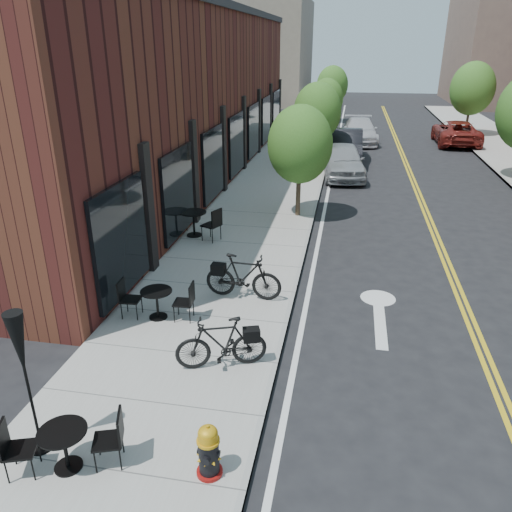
# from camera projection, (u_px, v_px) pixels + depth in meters

# --- Properties ---
(ground) EXTENTS (120.00, 120.00, 0.00)m
(ground) POSITION_uv_depth(u_px,v_px,m) (278.00, 368.00, 9.56)
(ground) COLOR black
(ground) RESTS_ON ground
(sidewalk_near) EXTENTS (4.00, 70.00, 0.12)m
(sidewalk_near) POSITION_uv_depth(u_px,v_px,m) (264.00, 206.00, 18.91)
(sidewalk_near) COLOR #9E9B93
(sidewalk_near) RESTS_ON ground
(building_near) EXTENTS (5.00, 28.00, 7.00)m
(building_near) POSITION_uv_depth(u_px,v_px,m) (179.00, 99.00, 21.94)
(building_near) COLOR #401614
(building_near) RESTS_ON ground
(bg_building_left) EXTENTS (8.00, 14.00, 10.00)m
(bg_building_left) POSITION_uv_depth(u_px,v_px,m) (269.00, 51.00, 52.34)
(bg_building_left) COLOR #726656
(bg_building_left) RESTS_ON ground
(bg_building_right) EXTENTS (10.00, 16.00, 12.00)m
(bg_building_right) POSITION_uv_depth(u_px,v_px,m) (510.00, 41.00, 49.71)
(bg_building_right) COLOR brown
(bg_building_right) RESTS_ON ground
(tree_near_a) EXTENTS (2.20, 2.20, 3.81)m
(tree_near_a) POSITION_uv_depth(u_px,v_px,m) (300.00, 145.00, 16.78)
(tree_near_a) COLOR #382B1E
(tree_near_a) RESTS_ON sidewalk_near
(tree_near_b) EXTENTS (2.30, 2.30, 3.98)m
(tree_near_b) POSITION_uv_depth(u_px,v_px,m) (317.00, 112.00, 23.97)
(tree_near_b) COLOR #382B1E
(tree_near_b) RESTS_ON sidewalk_near
(tree_near_c) EXTENTS (2.10, 2.10, 3.67)m
(tree_near_c) POSITION_uv_depth(u_px,v_px,m) (326.00, 99.00, 31.27)
(tree_near_c) COLOR #382B1E
(tree_near_c) RESTS_ON sidewalk_near
(tree_near_d) EXTENTS (2.40, 2.40, 4.11)m
(tree_near_d) POSITION_uv_depth(u_px,v_px,m) (332.00, 85.00, 38.40)
(tree_near_d) COLOR #382B1E
(tree_near_d) RESTS_ON sidewalk_near
(tree_far_c) EXTENTS (2.80, 2.80, 4.62)m
(tree_far_c) POSITION_uv_depth(u_px,v_px,m) (472.00, 89.00, 32.22)
(tree_far_c) COLOR #382B1E
(tree_far_c) RESTS_ON sidewalk_far
(fire_hydrant) EXTENTS (0.40, 0.40, 0.86)m
(fire_hydrant) POSITION_uv_depth(u_px,v_px,m) (209.00, 451.00, 6.92)
(fire_hydrant) COLOR maroon
(fire_hydrant) RESTS_ON sidewalk_near
(bicycle_left) EXTENTS (1.78, 1.03, 1.03)m
(bicycle_left) POSITION_uv_depth(u_px,v_px,m) (221.00, 343.00, 9.23)
(bicycle_left) COLOR black
(bicycle_left) RESTS_ON sidewalk_near
(bicycle_right) EXTENTS (1.86, 0.61, 1.11)m
(bicycle_right) POSITION_uv_depth(u_px,v_px,m) (243.00, 277.00, 11.76)
(bicycle_right) COLOR black
(bicycle_right) RESTS_ON sidewalk_near
(bistro_set_a) EXTENTS (1.63, 0.91, 0.86)m
(bistro_set_a) POSITION_uv_depth(u_px,v_px,m) (64.00, 444.00, 7.01)
(bistro_set_a) COLOR black
(bistro_set_a) RESTS_ON sidewalk_near
(bistro_set_b) EXTENTS (1.62, 0.74, 0.87)m
(bistro_set_b) POSITION_uv_depth(u_px,v_px,m) (157.00, 300.00, 10.94)
(bistro_set_b) COLOR black
(bistro_set_b) RESTS_ON sidewalk_near
(bistro_set_c) EXTENTS (1.93, 1.21, 1.03)m
(bistro_set_c) POSITION_uv_depth(u_px,v_px,m) (194.00, 220.00, 15.64)
(bistro_set_c) COLOR black
(bistro_set_c) RESTS_ON sidewalk_near
(patio_umbrella) EXTENTS (0.37, 0.37, 2.32)m
(patio_umbrella) POSITION_uv_depth(u_px,v_px,m) (21.00, 354.00, 6.89)
(patio_umbrella) COLOR black
(patio_umbrella) RESTS_ON sidewalk_near
(parked_car_a) EXTENTS (2.35, 4.68, 1.53)m
(parked_car_a) POSITION_uv_depth(u_px,v_px,m) (343.00, 161.00, 22.97)
(parked_car_a) COLOR #979B9F
(parked_car_a) RESTS_ON ground
(parked_car_b) EXTENTS (1.80, 5.03, 1.65)m
(parked_car_b) POSITION_uv_depth(u_px,v_px,m) (345.00, 146.00, 25.87)
(parked_car_b) COLOR black
(parked_car_b) RESTS_ON ground
(parked_car_c) EXTENTS (2.31, 5.11, 1.45)m
(parked_car_c) POSITION_uv_depth(u_px,v_px,m) (360.00, 131.00, 31.06)
(parked_car_c) COLOR silver
(parked_car_c) RESTS_ON ground
(parked_car_far) EXTENTS (2.45, 5.23, 1.45)m
(parked_car_far) POSITION_uv_depth(u_px,v_px,m) (456.00, 132.00, 30.51)
(parked_car_far) COLOR maroon
(parked_car_far) RESTS_ON ground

